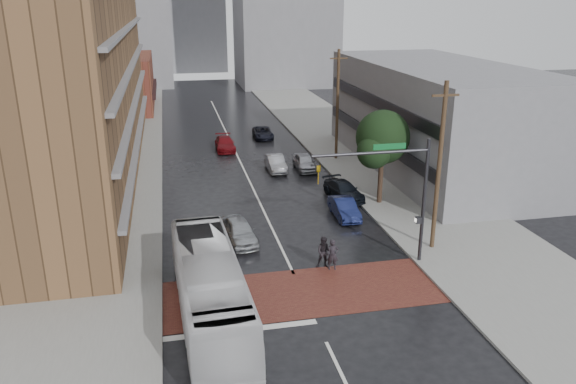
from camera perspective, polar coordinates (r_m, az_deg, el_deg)
ground at (r=28.69m, az=1.70°, el=-10.63°), size 160.00×160.00×0.00m
crosswalk at (r=29.11m, az=1.47°, el=-10.13°), size 14.00×5.00×0.02m
sidewalk_west at (r=51.47m, az=-17.68°, el=2.26°), size 9.00×90.00×0.15m
sidewalk_east at (r=54.08m, az=7.33°, el=3.82°), size 9.00×90.00×0.15m
apartment_block at (r=48.83m, az=-22.54°, el=17.50°), size 10.00×44.00×28.00m
storefront_west at (r=79.13m, az=-16.54°, el=10.59°), size 8.00×16.00×7.00m
building_east at (r=50.52m, az=14.82°, el=7.41°), size 11.00×26.00×9.00m
distant_tower_center at (r=119.34m, az=-9.60°, el=17.85°), size 12.00×10.00×24.00m
street_tree at (r=40.15m, az=9.59°, el=5.18°), size 4.20×4.10×6.90m
signal_mast at (r=30.70m, az=11.34°, el=0.71°), size 6.50×0.30×7.20m
utility_pole_near at (r=33.10m, az=15.10°, el=2.51°), size 1.60×0.26×10.00m
utility_pole_far at (r=51.21m, az=5.04°, el=8.85°), size 1.60×0.26×10.00m
transit_bus at (r=26.42m, az=-7.95°, el=-9.60°), size 3.21×11.76×3.25m
pedestrian_a at (r=31.09m, az=4.56°, el=-6.38°), size 0.70×0.52×1.76m
pedestrian_b at (r=31.27m, az=3.70°, el=-6.14°), size 1.03×0.90×1.82m
car_travel_a at (r=34.54m, az=-4.98°, el=-3.98°), size 2.20×4.41×1.44m
car_travel_b at (r=48.60m, az=-1.27°, el=2.94°), size 1.44×4.08×1.34m
car_travel_c at (r=55.65m, az=-6.42°, el=4.90°), size 1.84×4.45×1.29m
suv_travel at (r=60.21m, az=-2.57°, el=6.04°), size 2.16×4.36×1.19m
car_parked_near at (r=38.44m, az=5.74°, el=-1.65°), size 1.44×3.97×1.30m
car_parked_mid at (r=42.01m, az=5.69°, el=0.16°), size 2.55×4.62×1.27m
car_parked_far at (r=48.91m, az=1.71°, el=3.06°), size 1.70×4.08×1.38m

